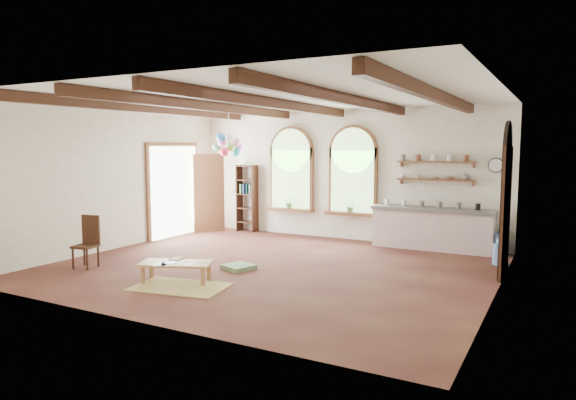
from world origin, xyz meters
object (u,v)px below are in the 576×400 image
Objects in this scene: kitchen_counter at (432,228)px; coffee_table at (176,264)px; balloon_cluster at (229,145)px; side_chair at (86,253)px.

coffee_table is at bearing -122.98° from kitchen_counter.
coffee_table is 4.80m from balloon_cluster.
balloon_cluster is (0.51, 4.00, 2.05)m from side_chair.
balloon_cluster reaches higher than coffee_table.
side_chair is 4.52m from balloon_cluster.
kitchen_counter is 2.03× the size of coffee_table.
balloon_cluster is (-1.69, 4.00, 2.03)m from coffee_table.
balloon_cluster reaches higher than side_chair.
coffee_table is at bearing -0.02° from side_chair.
kitchen_counter reaches higher than coffee_table.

